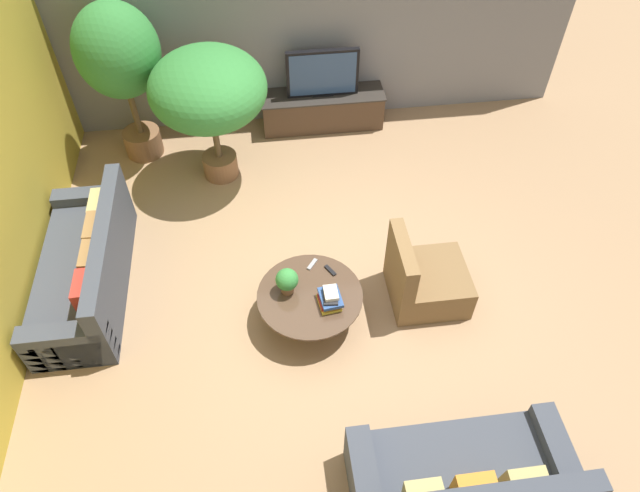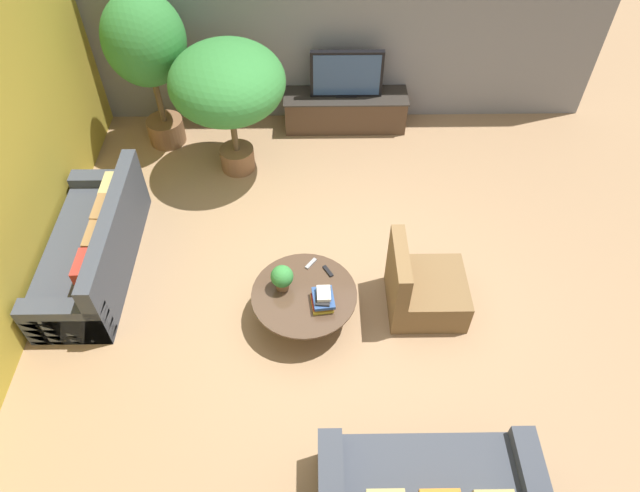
{
  "view_description": "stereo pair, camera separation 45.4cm",
  "coord_description": "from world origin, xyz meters",
  "views": [
    {
      "loc": [
        -0.67,
        -3.87,
        5.03
      ],
      "look_at": [
        -0.17,
        0.1,
        0.55
      ],
      "focal_mm": 32.0,
      "sensor_mm": 36.0,
      "label": 1
    },
    {
      "loc": [
        -0.22,
        -3.9,
        5.03
      ],
      "look_at": [
        -0.17,
        0.1,
        0.55
      ],
      "focal_mm": 32.0,
      "sensor_mm": 36.0,
      "label": 2
    }
  ],
  "objects": [
    {
      "name": "ground_plane",
      "position": [
        0.0,
        0.0,
        0.0
      ],
      "size": [
        24.0,
        24.0,
        0.0
      ],
      "primitive_type": "plane",
      "color": "#9E7A56"
    },
    {
      "name": "television",
      "position": [
        0.23,
        2.94,
        0.84
      ],
      "size": [
        0.98,
        0.13,
        0.67
      ],
      "color": "black",
      "rests_on": "media_console"
    },
    {
      "name": "armchair_wicker",
      "position": [
        0.9,
        -0.28,
        0.27
      ],
      "size": [
        0.8,
        0.76,
        0.86
      ],
      "rotation": [
        0.0,
        0.0,
        1.57
      ],
      "color": "brown",
      "rests_on": "ground"
    },
    {
      "name": "coffee_table",
      "position": [
        -0.34,
        -0.41,
        0.28
      ],
      "size": [
        1.08,
        1.08,
        0.39
      ],
      "color": "#756656",
      "rests_on": "ground"
    },
    {
      "name": "remote_black",
      "position": [
        -0.09,
        -0.12,
        0.4
      ],
      "size": [
        0.12,
        0.16,
        0.02
      ],
      "primitive_type": "cube",
      "rotation": [
        0.0,
        0.0,
        0.53
      ],
      "color": "black",
      "rests_on": "coffee_table"
    },
    {
      "name": "remote_silver",
      "position": [
        -0.27,
        -0.02,
        0.4
      ],
      "size": [
        0.13,
        0.15,
        0.02
      ],
      "primitive_type": "cube",
      "rotation": [
        0.0,
        0.0,
        -0.65
      ],
      "color": "gray",
      "rests_on": "coffee_table"
    },
    {
      "name": "media_console",
      "position": [
        0.23,
        2.94,
        0.27
      ],
      "size": [
        1.73,
        0.5,
        0.51
      ],
      "color": "#473323",
      "rests_on": "ground"
    },
    {
      "name": "couch_by_wall",
      "position": [
        -2.67,
        0.32,
        0.29
      ],
      "size": [
        0.84,
        2.11,
        0.84
      ],
      "rotation": [
        0.0,
        0.0,
        -1.57
      ],
      "color": "#3D424C",
      "rests_on": "ground"
    },
    {
      "name": "back_wall_stone",
      "position": [
        0.0,
        3.26,
        1.5
      ],
      "size": [
        7.4,
        0.12,
        3.0
      ],
      "primitive_type": "cube",
      "color": "slate",
      "rests_on": "ground"
    },
    {
      "name": "potted_plant_tabletop",
      "position": [
        -0.55,
        -0.33,
        0.56
      ],
      "size": [
        0.23,
        0.23,
        0.3
      ],
      "color": "brown",
      "rests_on": "coffee_table"
    },
    {
      "name": "book_stack",
      "position": [
        -0.15,
        -0.54,
        0.47
      ],
      "size": [
        0.25,
        0.3,
        0.18
      ],
      "color": "gold",
      "rests_on": "coffee_table"
    },
    {
      "name": "potted_palm_tall",
      "position": [
        -2.28,
        2.62,
        1.44
      ],
      "size": [
        1.02,
        1.02,
        2.11
      ],
      "color": "brown",
      "rests_on": "ground"
    },
    {
      "name": "potted_palm_corner",
      "position": [
        -1.24,
        2.03,
        1.26
      ],
      "size": [
        1.39,
        1.39,
        1.75
      ],
      "color": "brown",
      "rests_on": "ground"
    }
  ]
}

